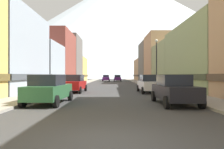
{
  "coord_description": "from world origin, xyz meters",
  "views": [
    {
      "loc": [
        0.06,
        -5.45,
        1.77
      ],
      "look_at": [
        0.03,
        28.73,
        1.84
      ],
      "focal_mm": 34.35,
      "sensor_mm": 36.0,
      "label": 1
    }
  ],
  "objects_px": {
    "car_driving_0": "(106,78)",
    "potted_plant_0": "(47,85)",
    "streetlamp_right": "(157,56)",
    "potted_plant_1": "(42,86)",
    "car_right_0": "(174,89)",
    "car_right_1": "(150,84)",
    "car_left_1": "(74,83)",
    "car_driving_1": "(118,78)",
    "car_left_0": "(49,89)",
    "pedestrian_0": "(63,82)"
  },
  "relations": [
    {
      "from": "potted_plant_0",
      "to": "streetlamp_right",
      "type": "height_order",
      "value": "streetlamp_right"
    },
    {
      "from": "car_driving_0",
      "to": "potted_plant_1",
      "type": "relative_size",
      "value": 5.06
    },
    {
      "from": "car_right_1",
      "to": "car_driving_1",
      "type": "distance_m",
      "value": 39.03
    },
    {
      "from": "car_driving_0",
      "to": "potted_plant_0",
      "type": "relative_size",
      "value": 4.52
    },
    {
      "from": "potted_plant_0",
      "to": "car_left_1",
      "type": "bearing_deg",
      "value": -20.82
    },
    {
      "from": "car_driving_0",
      "to": "potted_plant_0",
      "type": "bearing_deg",
      "value": -98.44
    },
    {
      "from": "car_left_0",
      "to": "car_left_1",
      "type": "bearing_deg",
      "value": 89.97
    },
    {
      "from": "car_right_0",
      "to": "car_driving_1",
      "type": "height_order",
      "value": "same"
    },
    {
      "from": "potted_plant_1",
      "to": "streetlamp_right",
      "type": "xyz_separation_m",
      "value": [
        12.35,
        3.98,
        3.36
      ]
    },
    {
      "from": "car_left_1",
      "to": "car_right_0",
      "type": "xyz_separation_m",
      "value": [
        7.6,
        -9.0,
        0.0
      ]
    },
    {
      "from": "pedestrian_0",
      "to": "car_driving_0",
      "type": "bearing_deg",
      "value": 81.7
    },
    {
      "from": "car_left_0",
      "to": "car_right_0",
      "type": "distance_m",
      "value": 7.61
    },
    {
      "from": "car_driving_0",
      "to": "car_driving_1",
      "type": "relative_size",
      "value": 1.0
    },
    {
      "from": "car_driving_0",
      "to": "potted_plant_0",
      "type": "xyz_separation_m",
      "value": [
        -5.4,
        -36.41,
        -0.2
      ]
    },
    {
      "from": "car_right_1",
      "to": "potted_plant_1",
      "type": "relative_size",
      "value": 5.09
    },
    {
      "from": "car_right_1",
      "to": "potted_plant_1",
      "type": "bearing_deg",
      "value": 179.32
    },
    {
      "from": "car_driving_1",
      "to": "potted_plant_1",
      "type": "bearing_deg",
      "value": -102.48
    },
    {
      "from": "car_driving_1",
      "to": "pedestrian_0",
      "type": "distance_m",
      "value": 33.61
    },
    {
      "from": "car_left_0",
      "to": "car_right_0",
      "type": "relative_size",
      "value": 1.01
    },
    {
      "from": "car_right_1",
      "to": "potted_plant_1",
      "type": "distance_m",
      "value": 10.8
    },
    {
      "from": "car_left_1",
      "to": "car_right_1",
      "type": "distance_m",
      "value": 7.61
    },
    {
      "from": "potted_plant_0",
      "to": "streetlamp_right",
      "type": "xyz_separation_m",
      "value": [
        12.35,
        2.37,
        3.28
      ]
    },
    {
      "from": "potted_plant_1",
      "to": "pedestrian_0",
      "type": "xyz_separation_m",
      "value": [
        0.75,
        6.16,
        0.29
      ]
    },
    {
      "from": "car_left_0",
      "to": "car_driving_0",
      "type": "height_order",
      "value": "same"
    },
    {
      "from": "car_left_0",
      "to": "car_driving_0",
      "type": "relative_size",
      "value": 1.01
    },
    {
      "from": "car_driving_1",
      "to": "potted_plant_1",
      "type": "height_order",
      "value": "car_driving_1"
    },
    {
      "from": "car_right_1",
      "to": "potted_plant_0",
      "type": "height_order",
      "value": "car_right_1"
    },
    {
      "from": "car_left_0",
      "to": "car_right_1",
      "type": "xyz_separation_m",
      "value": [
        7.6,
        8.22,
        0.0
      ]
    },
    {
      "from": "car_left_0",
      "to": "potted_plant_1",
      "type": "distance_m",
      "value": 8.94
    },
    {
      "from": "car_right_0",
      "to": "car_right_1",
      "type": "bearing_deg",
      "value": 90.0
    },
    {
      "from": "potted_plant_1",
      "to": "car_right_0",
      "type": "bearing_deg",
      "value": -38.55
    },
    {
      "from": "car_driving_1",
      "to": "streetlamp_right",
      "type": "relative_size",
      "value": 0.75
    },
    {
      "from": "car_right_0",
      "to": "car_driving_1",
      "type": "distance_m",
      "value": 47.5
    },
    {
      "from": "car_right_1",
      "to": "car_driving_1",
      "type": "height_order",
      "value": "same"
    },
    {
      "from": "car_left_1",
      "to": "car_driving_0",
      "type": "xyz_separation_m",
      "value": [
        2.2,
        37.63,
        0.0
      ]
    },
    {
      "from": "car_left_1",
      "to": "car_left_0",
      "type": "bearing_deg",
      "value": -90.03
    },
    {
      "from": "car_left_1",
      "to": "car_right_1",
      "type": "height_order",
      "value": "same"
    },
    {
      "from": "car_driving_1",
      "to": "car_right_0",
      "type": "bearing_deg",
      "value": -87.35
    },
    {
      "from": "potted_plant_0",
      "to": "pedestrian_0",
      "type": "height_order",
      "value": "pedestrian_0"
    },
    {
      "from": "car_left_1",
      "to": "car_driving_1",
      "type": "bearing_deg",
      "value": 82.01
    },
    {
      "from": "car_right_1",
      "to": "car_driving_1",
      "type": "bearing_deg",
      "value": 93.23
    },
    {
      "from": "potted_plant_0",
      "to": "potted_plant_1",
      "type": "bearing_deg",
      "value": -90.0
    },
    {
      "from": "potted_plant_0",
      "to": "car_right_0",
      "type": "bearing_deg",
      "value": -43.41
    },
    {
      "from": "potted_plant_1",
      "to": "streetlamp_right",
      "type": "height_order",
      "value": "streetlamp_right"
    },
    {
      "from": "car_left_0",
      "to": "potted_plant_0",
      "type": "xyz_separation_m",
      "value": [
        -3.2,
        9.96,
        -0.2
      ]
    },
    {
      "from": "potted_plant_1",
      "to": "streetlamp_right",
      "type": "distance_m",
      "value": 13.4
    },
    {
      "from": "car_left_1",
      "to": "car_right_0",
      "type": "bearing_deg",
      "value": -49.83
    },
    {
      "from": "car_right_1",
      "to": "pedestrian_0",
      "type": "relative_size",
      "value": 2.68
    },
    {
      "from": "car_right_1",
      "to": "car_right_0",
      "type": "bearing_deg",
      "value": -90.0
    },
    {
      "from": "car_right_1",
      "to": "car_left_1",
      "type": "bearing_deg",
      "value": 176.06
    }
  ]
}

